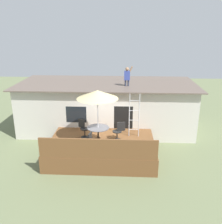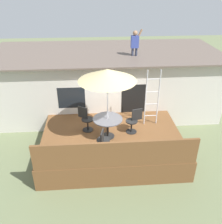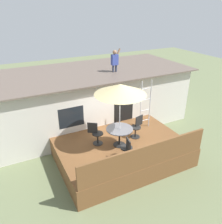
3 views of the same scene
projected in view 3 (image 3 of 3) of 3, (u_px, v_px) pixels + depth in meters
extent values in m
plane|color=#66704C|center=(120.00, 158.00, 9.71)|extent=(40.00, 40.00, 0.00)
cube|color=beige|center=(88.00, 99.00, 12.01)|extent=(10.00, 4.00, 2.81)
cube|color=#66564C|center=(86.00, 72.00, 11.39)|extent=(10.50, 4.50, 0.06)
cube|color=black|center=(71.00, 117.00, 9.72)|extent=(1.10, 0.03, 0.90)
cube|color=black|center=(123.00, 116.00, 10.97)|extent=(1.00, 0.03, 2.00)
cube|color=brown|center=(120.00, 150.00, 9.53)|extent=(5.05, 3.68, 0.80)
cube|color=brown|center=(147.00, 157.00, 7.73)|extent=(4.95, 0.08, 0.90)
cylinder|color=black|center=(119.00, 145.00, 9.16)|extent=(0.48, 0.48, 0.03)
cylinder|color=black|center=(119.00, 137.00, 9.01)|extent=(0.07, 0.07, 0.71)
cylinder|color=#4C4C51|center=(120.00, 129.00, 8.86)|extent=(1.04, 1.04, 0.03)
cylinder|color=silver|center=(120.00, 118.00, 8.65)|extent=(0.04, 0.04, 2.40)
cone|color=beige|center=(120.00, 89.00, 8.16)|extent=(1.90, 1.90, 0.38)
cylinder|color=silver|center=(141.00, 106.00, 9.93)|extent=(0.04, 0.04, 2.20)
cylinder|color=silver|center=(150.00, 104.00, 10.12)|extent=(0.04, 0.04, 2.20)
cylinder|color=silver|center=(144.00, 120.00, 10.35)|extent=(0.48, 0.03, 0.03)
cylinder|color=silver|center=(145.00, 110.00, 10.13)|extent=(0.48, 0.03, 0.03)
cylinder|color=silver|center=(146.00, 100.00, 9.92)|extent=(0.48, 0.03, 0.03)
cylinder|color=silver|center=(147.00, 89.00, 9.71)|extent=(0.48, 0.03, 0.03)
cylinder|color=#33384C|center=(113.00, 69.00, 11.16)|extent=(0.10, 0.10, 0.34)
cylinder|color=#33384C|center=(116.00, 68.00, 11.22)|extent=(0.10, 0.10, 0.34)
cube|color=#384799|center=(115.00, 60.00, 11.01)|extent=(0.32, 0.20, 0.50)
sphere|color=#997051|center=(115.00, 52.00, 10.85)|extent=(0.20, 0.20, 0.20)
cylinder|color=#997051|center=(118.00, 53.00, 10.95)|extent=(0.26, 0.08, 0.44)
cylinder|color=black|center=(98.00, 143.00, 9.27)|extent=(0.40, 0.40, 0.02)
cylinder|color=black|center=(98.00, 139.00, 9.17)|extent=(0.06, 0.06, 0.44)
cylinder|color=black|center=(98.00, 134.00, 9.07)|extent=(0.44, 0.44, 0.04)
cube|color=black|center=(92.00, 128.00, 8.99)|extent=(0.35, 0.26, 0.44)
cylinder|color=black|center=(135.00, 137.00, 9.72)|extent=(0.40, 0.40, 0.02)
cylinder|color=black|center=(135.00, 132.00, 9.63)|extent=(0.06, 0.06, 0.44)
cylinder|color=black|center=(136.00, 127.00, 9.53)|extent=(0.44, 0.44, 0.04)
cube|color=black|center=(139.00, 121.00, 9.54)|extent=(0.40, 0.14, 0.44)
cylinder|color=black|center=(126.00, 158.00, 8.38)|extent=(0.40, 0.40, 0.02)
cylinder|color=black|center=(126.00, 153.00, 8.29)|extent=(0.06, 0.06, 0.44)
cylinder|color=black|center=(126.00, 148.00, 8.19)|extent=(0.44, 0.44, 0.04)
cube|color=black|center=(128.00, 145.00, 7.91)|extent=(0.13, 0.40, 0.44)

